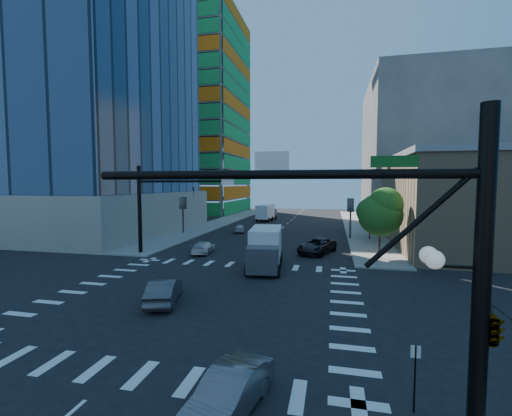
# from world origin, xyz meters

# --- Properties ---
(ground) EXTENTS (160.00, 160.00, 0.00)m
(ground) POSITION_xyz_m (0.00, 0.00, 0.00)
(ground) COLOR black
(ground) RESTS_ON ground
(road_markings) EXTENTS (20.00, 20.00, 0.01)m
(road_markings) POSITION_xyz_m (0.00, 0.00, 0.01)
(road_markings) COLOR silver
(road_markings) RESTS_ON ground
(sidewalk_ne) EXTENTS (5.00, 60.00, 0.15)m
(sidewalk_ne) POSITION_xyz_m (12.50, 40.00, 0.07)
(sidewalk_ne) COLOR gray
(sidewalk_ne) RESTS_ON ground
(sidewalk_nw) EXTENTS (5.00, 60.00, 0.15)m
(sidewalk_nw) POSITION_xyz_m (-12.50, 40.00, 0.07)
(sidewalk_nw) COLOR gray
(sidewalk_nw) RESTS_ON ground
(construction_building) EXTENTS (25.16, 34.50, 70.60)m
(construction_building) POSITION_xyz_m (-27.41, 61.93, 24.61)
(construction_building) COLOR gray
(construction_building) RESTS_ON ground
(commercial_building) EXTENTS (20.50, 22.50, 10.60)m
(commercial_building) POSITION_xyz_m (25.00, 22.00, 5.31)
(commercial_building) COLOR tan
(commercial_building) RESTS_ON ground
(bg_building_ne) EXTENTS (24.00, 30.00, 28.00)m
(bg_building_ne) POSITION_xyz_m (27.00, 55.00, 14.00)
(bg_building_ne) COLOR #5D5753
(bg_building_ne) RESTS_ON ground
(signal_mast_se) EXTENTS (10.51, 2.48, 9.00)m
(signal_mast_se) POSITION_xyz_m (10.60, -11.50, 5.01)
(signal_mast_se) COLOR black
(signal_mast_se) RESTS_ON sidewalk_se
(signal_mast_nw) EXTENTS (10.20, 0.40, 9.00)m
(signal_mast_nw) POSITION_xyz_m (-10.00, 11.50, 5.49)
(signal_mast_nw) COLOR black
(signal_mast_nw) RESTS_ON sidewalk_nw
(tree_south) EXTENTS (4.16, 4.16, 6.82)m
(tree_south) POSITION_xyz_m (12.63, 13.90, 4.69)
(tree_south) COLOR #382316
(tree_south) RESTS_ON sidewalk_ne
(tree_north) EXTENTS (3.54, 3.52, 5.78)m
(tree_north) POSITION_xyz_m (12.93, 25.90, 3.99)
(tree_north) COLOR #382316
(tree_north) RESTS_ON sidewalk_ne
(no_parking_sign) EXTENTS (0.30, 0.06, 2.20)m
(no_parking_sign) POSITION_xyz_m (10.70, -9.00, 1.38)
(no_parking_sign) COLOR black
(no_parking_sign) RESTS_ON ground
(car_nb_right) EXTENTS (2.27, 4.44, 1.39)m
(car_nb_right) POSITION_xyz_m (4.94, -10.38, 0.70)
(car_nb_right) COLOR #57565C
(car_nb_right) RESTS_ON ground
(car_nb_far) EXTENTS (4.39, 6.24, 1.58)m
(car_nb_far) POSITION_xyz_m (6.50, 15.74, 0.79)
(car_nb_far) COLOR black
(car_nb_far) RESTS_ON ground
(car_sb_near) EXTENTS (2.11, 4.43, 1.25)m
(car_sb_near) POSITION_xyz_m (-5.18, 13.21, 0.62)
(car_sb_near) COLOR silver
(car_sb_near) RESTS_ON ground
(car_sb_mid) EXTENTS (2.46, 4.03, 1.28)m
(car_sb_mid) POSITION_xyz_m (-5.60, 28.94, 0.64)
(car_sb_mid) COLOR #B3B5BC
(car_sb_mid) RESTS_ON ground
(car_sb_cross) EXTENTS (2.81, 4.80, 1.49)m
(car_sb_cross) POSITION_xyz_m (-1.97, -1.47, 0.75)
(car_sb_cross) COLOR #46454A
(car_sb_cross) RESTS_ON ground
(box_truck_near) EXTENTS (3.48, 6.77, 3.41)m
(box_truck_near) POSITION_xyz_m (2.44, 8.12, 1.51)
(box_truck_near) COLOR black
(box_truck_near) RESTS_ON ground
(box_truck_far) EXTENTS (3.28, 6.35, 3.19)m
(box_truck_far) POSITION_xyz_m (-4.63, 45.65, 1.41)
(box_truck_far) COLOR black
(box_truck_far) RESTS_ON ground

